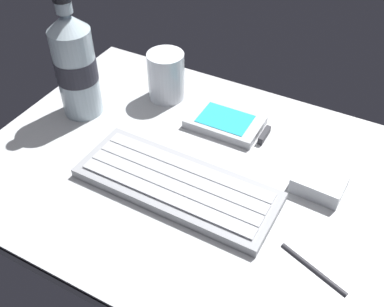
{
  "coord_description": "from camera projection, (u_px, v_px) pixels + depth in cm",
  "views": [
    {
      "loc": [
        22.64,
        -42.17,
        46.99
      ],
      "look_at": [
        0.0,
        0.0,
        3.0
      ],
      "focal_mm": 42.05,
      "sensor_mm": 36.0,
      "label": 1
    }
  ],
  "objects": [
    {
      "name": "keyboard",
      "position": [
        175.0,
        184.0,
        0.64
      ],
      "size": [
        29.17,
        11.46,
        1.7
      ],
      "color": "#93969B",
      "rests_on": "ground_plane"
    },
    {
      "name": "handheld_device",
      "position": [
        229.0,
        123.0,
        0.74
      ],
      "size": [
        12.84,
        7.68,
        1.5
      ],
      "color": "#B7BABF",
      "rests_on": "ground_plane"
    },
    {
      "name": "water_bottle",
      "position": [
        75.0,
        65.0,
        0.71
      ],
      "size": [
        6.73,
        6.73,
        20.8
      ],
      "color": "silver",
      "rests_on": "ground_plane"
    },
    {
      "name": "charger_block",
      "position": [
        319.0,
        183.0,
        0.63
      ],
      "size": [
        7.29,
        5.97,
        2.4
      ],
      "primitive_type": "cube",
      "rotation": [
        0.0,
        0.0,
        -0.05
      ],
      "color": "silver",
      "rests_on": "ground_plane"
    },
    {
      "name": "ground_plane",
      "position": [
        191.0,
        174.0,
        0.68
      ],
      "size": [
        64.0,
        48.0,
        2.8
      ],
      "color": "#B7BABC"
    },
    {
      "name": "stylus_pen",
      "position": [
        314.0,
        268.0,
        0.54
      ],
      "size": [
        9.18,
        3.88,
        0.7
      ],
      "primitive_type": "cylinder",
      "rotation": [
        0.0,
        1.57,
        -0.35
      ],
      "color": "#26262B",
      "rests_on": "ground_plane"
    },
    {
      "name": "juice_cup",
      "position": [
        166.0,
        78.0,
        0.78
      ],
      "size": [
        6.4,
        6.4,
        8.5
      ],
      "color": "silver",
      "rests_on": "ground_plane"
    }
  ]
}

